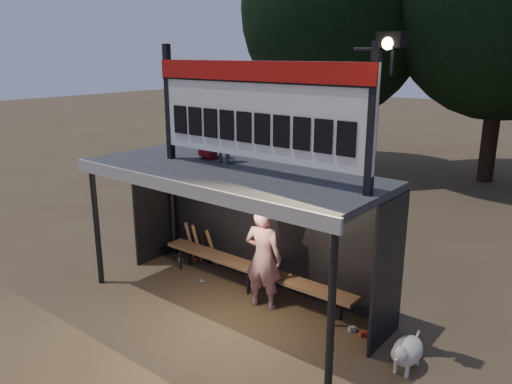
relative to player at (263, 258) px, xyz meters
The scene contains 11 objects.
ground 1.02m from the player, 151.86° to the right, with size 80.00×80.00×0.00m, color brown.
player is the anchor object (origin of this frame).
child_a 2.11m from the player, behind, with size 0.44×0.34×0.90m, color gray.
child_b 2.40m from the player, behind, with size 0.55×0.36×1.12m, color maroon.
dugout_shelter 1.08m from the player, behind, with size 5.10×2.08×2.32m.
scoreboard_assembly 2.47m from the player, 70.97° to the right, with size 4.10×0.27×1.99m.
bench 0.71m from the player, 147.40° to the left, with size 4.00×0.35×0.48m.
tree_left 11.69m from the player, 114.62° to the left, with size 6.46×6.46×9.27m.
dog 2.62m from the player, ahead, with size 0.36×0.81×0.49m.
bats 2.12m from the player, 164.08° to the left, with size 0.68×0.35×0.84m.
litter 1.03m from the player, 150.74° to the left, with size 4.29×0.72×0.08m.
Camera 1 is at (5.05, -5.68, 4.08)m, focal length 35.00 mm.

